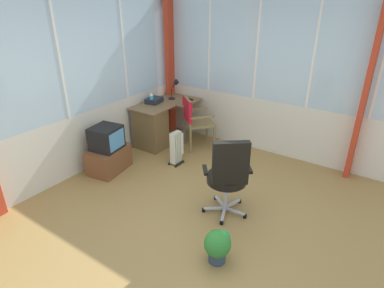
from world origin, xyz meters
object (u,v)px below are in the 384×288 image
Objects in this scene: office_chair at (228,173)px; potted_plant at (218,245)px; tv_remote at (190,99)px; space_heater at (177,147)px; desk_lamp at (176,86)px; wooden_armchair at (192,116)px; spray_bottle at (152,98)px; paper_tray at (154,100)px; tv_on_stand at (108,152)px; desk at (152,126)px.

office_chair is 0.89m from potted_plant.
tv_remote is 0.27× the size of space_heater.
wooden_armchair is (-0.30, -0.57, -0.40)m from desk_lamp.
paper_tray is at bearing 11.73° from spray_bottle.
office_chair is 2.12m from tv_on_stand.
paper_tray reaches higher than tv_on_stand.
paper_tray is at bearing 149.12° from tv_remote.
office_chair is at bearing -116.19° from desk.
desk reaches higher than potted_plant.
desk is 1.07m from tv_on_stand.
tv_on_stand is (-1.31, -0.14, -0.47)m from paper_tray.
desk_lamp is at bearing -4.41° from desk.
spray_bottle is (-0.60, 0.42, 0.09)m from tv_remote.
wooden_armchair is 1.67× the size of space_heater.
desk is 3.35× the size of desk_lamp.
desk is at bearing -145.04° from spray_bottle.
desk_lamp is at bearing -17.29° from spray_bottle.
space_heater is at bearing 60.40° from office_chair.
tv_remote is 0.14× the size of office_chair.
spray_bottle is 3.24m from potted_plant.
potted_plant is at bearing -132.38° from space_heater.
paper_tray is at bearing 157.51° from desk_lamp.
desk is 0.90m from tv_remote.
desk_lamp is 0.51m from paper_tray.
spray_bottle is 2.53m from office_chair.
paper_tray reaches higher than desk.
office_chair is at bearing 22.13° from potted_plant.
office_chair is at bearing -125.71° from tv_remote.
paper_tray is 0.32× the size of wooden_armchair.
spray_bottle is 1.34m from tv_on_stand.
desk_lamp reaches higher than desk.
space_heater is at bearing -109.65° from desk.
desk is 5.79× the size of spray_bottle.
tv_remote reaches higher than desk.
space_heater is (0.80, -0.75, -0.04)m from tv_on_stand.
desk is 1.32× the size of wooden_armchair.
wooden_armchair is 2.05m from office_chair.
tv_on_stand is 1.09m from space_heater.
potted_plant is (-1.77, -2.41, -0.19)m from desk.
spray_bottle reaches higher than tv_remote.
wooden_armchair is 2.51× the size of potted_plant.
tv_remote is 2.55m from office_chair.
potted_plant is at bearing -106.39° from tv_on_stand.
wooden_armchair is 2.82m from potted_plant.
office_chair is at bearing -118.31° from spray_bottle.
desk is at bearing 167.26° from tv_remote.
tv_remote is 0.20× the size of tv_on_stand.
spray_bottle reaches higher than wooden_armchair.
tv_on_stand is at bearing -179.39° from desk.
paper_tray is 0.80× the size of potted_plant.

